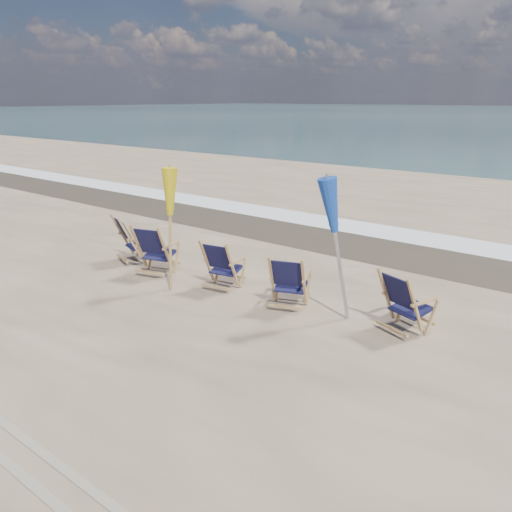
{
  "coord_description": "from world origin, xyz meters",
  "views": [
    {
      "loc": [
        4.96,
        -4.24,
        3.49
      ],
      "look_at": [
        0.0,
        2.2,
        0.9
      ],
      "focal_mm": 35.0,
      "sensor_mm": 36.0,
      "label": 1
    }
  ],
  "objects_px": {
    "umbrella_blue": "(341,211)",
    "beach_chair_0": "(131,242)",
    "umbrella_yellow": "(168,199)",
    "beach_chair_4": "(415,309)",
    "beach_chair_2": "(232,267)",
    "beach_chair_3": "(304,284)",
    "beach_chair_1": "(165,252)"
  },
  "relations": [
    {
      "from": "umbrella_blue",
      "to": "beach_chair_0",
      "type": "bearing_deg",
      "value": -177.23
    },
    {
      "from": "beach_chair_0",
      "to": "umbrella_yellow",
      "type": "relative_size",
      "value": 0.47
    },
    {
      "from": "beach_chair_0",
      "to": "beach_chair_4",
      "type": "relative_size",
      "value": 1.03
    },
    {
      "from": "beach_chair_2",
      "to": "umbrella_blue",
      "type": "relative_size",
      "value": 0.42
    },
    {
      "from": "beach_chair_3",
      "to": "umbrella_blue",
      "type": "distance_m",
      "value": 1.46
    },
    {
      "from": "beach_chair_1",
      "to": "beach_chair_2",
      "type": "xyz_separation_m",
      "value": [
        1.58,
        0.19,
        -0.05
      ]
    },
    {
      "from": "beach_chair_3",
      "to": "umbrella_blue",
      "type": "xyz_separation_m",
      "value": [
        0.6,
        0.04,
        1.33
      ]
    },
    {
      "from": "beach_chair_0",
      "to": "beach_chair_4",
      "type": "bearing_deg",
      "value": -157.3
    },
    {
      "from": "beach_chair_2",
      "to": "beach_chair_3",
      "type": "xyz_separation_m",
      "value": [
        1.51,
        0.08,
        -0.0
      ]
    },
    {
      "from": "beach_chair_4",
      "to": "umbrella_blue",
      "type": "relative_size",
      "value": 0.44
    },
    {
      "from": "beach_chair_4",
      "to": "umbrella_blue",
      "type": "bearing_deg",
      "value": 22.93
    },
    {
      "from": "beach_chair_0",
      "to": "beach_chair_2",
      "type": "relative_size",
      "value": 1.07
    },
    {
      "from": "beach_chair_0",
      "to": "umbrella_blue",
      "type": "bearing_deg",
      "value": -157.32
    },
    {
      "from": "beach_chair_0",
      "to": "beach_chair_1",
      "type": "bearing_deg",
      "value": -163.63
    },
    {
      "from": "umbrella_yellow",
      "to": "umbrella_blue",
      "type": "bearing_deg",
      "value": 12.26
    },
    {
      "from": "beach_chair_2",
      "to": "umbrella_yellow",
      "type": "relative_size",
      "value": 0.44
    },
    {
      "from": "beach_chair_1",
      "to": "beach_chair_0",
      "type": "bearing_deg",
      "value": -20.81
    },
    {
      "from": "beach_chair_3",
      "to": "umbrella_blue",
      "type": "height_order",
      "value": "umbrella_blue"
    },
    {
      "from": "umbrella_yellow",
      "to": "beach_chair_3",
      "type": "bearing_deg",
      "value": 14.23
    },
    {
      "from": "beach_chair_2",
      "to": "beach_chair_0",
      "type": "bearing_deg",
      "value": -7.09
    },
    {
      "from": "umbrella_yellow",
      "to": "beach_chair_2",
      "type": "bearing_deg",
      "value": 29.24
    },
    {
      "from": "beach_chair_3",
      "to": "beach_chair_4",
      "type": "distance_m",
      "value": 1.87
    },
    {
      "from": "beach_chair_0",
      "to": "beach_chair_2",
      "type": "height_order",
      "value": "beach_chair_0"
    },
    {
      "from": "umbrella_blue",
      "to": "beach_chair_4",
      "type": "bearing_deg",
      "value": 2.89
    },
    {
      "from": "beach_chair_2",
      "to": "beach_chair_4",
      "type": "height_order",
      "value": "beach_chair_4"
    },
    {
      "from": "beach_chair_4",
      "to": "umbrella_yellow",
      "type": "bearing_deg",
      "value": 29.64
    },
    {
      "from": "beach_chair_3",
      "to": "umbrella_blue",
      "type": "relative_size",
      "value": 0.42
    },
    {
      "from": "beach_chair_2",
      "to": "umbrella_yellow",
      "type": "distance_m",
      "value": 1.7
    },
    {
      "from": "beach_chair_2",
      "to": "beach_chair_4",
      "type": "bearing_deg",
      "value": 173.48
    },
    {
      "from": "beach_chair_1",
      "to": "beach_chair_4",
      "type": "height_order",
      "value": "beach_chair_1"
    },
    {
      "from": "beach_chair_2",
      "to": "umbrella_yellow",
      "type": "xyz_separation_m",
      "value": [
        -1.0,
        -0.56,
        1.25
      ]
    },
    {
      "from": "umbrella_yellow",
      "to": "beach_chair_0",
      "type": "bearing_deg",
      "value": 165.65
    }
  ]
}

